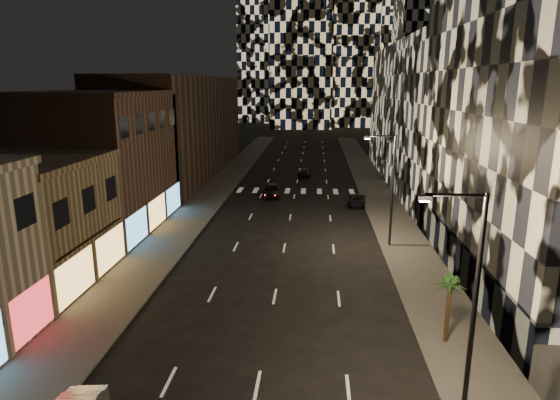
% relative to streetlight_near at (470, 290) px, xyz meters
% --- Properties ---
extents(sidewalk_left, '(4.00, 120.00, 0.15)m').
position_rel_streetlight_near_xyz_m(sidewalk_left, '(-18.35, 40.00, -5.28)').
color(sidewalk_left, '#47443F').
rests_on(sidewalk_left, ground).
extents(sidewalk_right, '(4.00, 120.00, 0.15)m').
position_rel_streetlight_near_xyz_m(sidewalk_right, '(1.65, 40.00, -5.28)').
color(sidewalk_right, '#47443F').
rests_on(sidewalk_right, ground).
extents(curb_left, '(0.20, 120.00, 0.15)m').
position_rel_streetlight_near_xyz_m(curb_left, '(-16.25, 40.00, -5.28)').
color(curb_left, '#4C4C47').
rests_on(curb_left, ground).
extents(curb_right, '(0.20, 120.00, 0.15)m').
position_rel_streetlight_near_xyz_m(curb_right, '(-0.45, 40.00, -5.28)').
color(curb_right, '#4C4C47').
rests_on(curb_right, ground).
extents(retail_tan, '(10.00, 10.00, 8.00)m').
position_rel_streetlight_near_xyz_m(retail_tan, '(-25.35, 11.00, -1.35)').
color(retail_tan, '#746446').
rests_on(retail_tan, ground).
extents(retail_brown, '(10.00, 15.00, 12.00)m').
position_rel_streetlight_near_xyz_m(retail_brown, '(-25.35, 23.50, 0.65)').
color(retail_brown, '#473128').
rests_on(retail_brown, ground).
extents(retail_filler_left, '(10.00, 40.00, 14.00)m').
position_rel_streetlight_near_xyz_m(retail_filler_left, '(-25.35, 50.00, 1.65)').
color(retail_filler_left, '#473128').
rests_on(retail_filler_left, ground).
extents(midrise_base, '(0.60, 25.00, 3.00)m').
position_rel_streetlight_near_xyz_m(midrise_base, '(3.95, 14.50, -3.85)').
color(midrise_base, '#383838').
rests_on(midrise_base, ground).
extents(midrise_filler_right, '(16.00, 40.00, 18.00)m').
position_rel_streetlight_near_xyz_m(midrise_filler_right, '(11.65, 47.00, 3.65)').
color(midrise_filler_right, '#232326').
rests_on(midrise_filler_right, ground).
extents(streetlight_near, '(2.55, 0.25, 9.00)m').
position_rel_streetlight_near_xyz_m(streetlight_near, '(0.00, 0.00, 0.00)').
color(streetlight_near, black).
rests_on(streetlight_near, sidewalk_right).
extents(streetlight_far, '(2.55, 0.25, 9.00)m').
position_rel_streetlight_near_xyz_m(streetlight_far, '(0.00, 20.00, 0.00)').
color(streetlight_far, black).
rests_on(streetlight_far, sidewalk_right).
extents(car_dark_midlane, '(2.13, 4.65, 1.54)m').
position_rel_streetlight_near_xyz_m(car_dark_midlane, '(-11.00, 36.73, -4.58)').
color(car_dark_midlane, black).
rests_on(car_dark_midlane, ground).
extents(car_dark_oncoming, '(2.13, 4.33, 1.21)m').
position_rel_streetlight_near_xyz_m(car_dark_oncoming, '(-7.44, 49.69, -4.75)').
color(car_dark_oncoming, black).
rests_on(car_dark_oncoming, ground).
extents(car_dark_rightlane, '(2.43, 4.42, 1.17)m').
position_rel_streetlight_near_xyz_m(car_dark_rightlane, '(-1.35, 33.29, -4.77)').
color(car_dark_rightlane, black).
rests_on(car_dark_rightlane, ground).
extents(palm_tree, '(1.80, 1.82, 3.58)m').
position_rel_streetlight_near_xyz_m(palm_tree, '(0.86, 5.19, -2.25)').
color(palm_tree, '#47331E').
rests_on(palm_tree, sidewalk_right).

